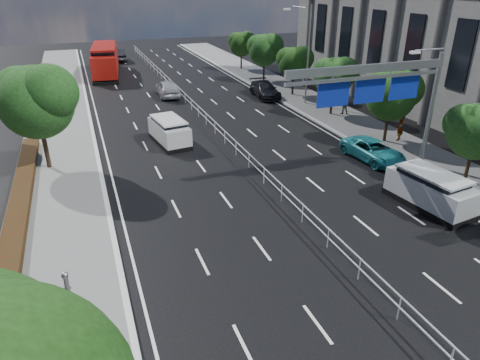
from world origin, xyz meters
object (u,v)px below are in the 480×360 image
overhead_gantry (383,85)px  silver_minivan (430,190)px  parked_car_dark (265,90)px  pedestrian_b (344,104)px  white_minivan (169,131)px  near_car_dark (119,55)px  near_car_silver (167,88)px  parked_car_teal (373,150)px  red_bus (105,59)px  toilet_sign (55,319)px  pedestrian_a (400,127)px

overhead_gantry → silver_minivan: bearing=-85.4°
parked_car_dark → pedestrian_b: (3.91, -8.41, 0.23)m
silver_minivan → pedestrian_b: size_ratio=2.88×
white_minivan → near_car_dark: 36.93m
overhead_gantry → silver_minivan: (0.37, -4.52, -4.65)m
near_car_silver → parked_car_dark: near_car_silver is taller
overhead_gantry → near_car_dark: (-10.08, 46.81, -4.75)m
parked_car_dark → pedestrian_b: 9.28m
white_minivan → parked_car_teal: bearing=-41.1°
silver_minivan → red_bus: bearing=100.3°
parked_car_dark → parked_car_teal: bearing=-85.3°
toilet_sign → parked_car_teal: size_ratio=0.90×
white_minivan → pedestrian_a: size_ratio=2.34×
white_minivan → parked_car_teal: size_ratio=0.96×
near_car_dark → parked_car_teal: (11.64, -44.86, -0.19)m
silver_minivan → pedestrian_b: 16.85m
white_minivan → parked_car_dark: (12.07, 10.07, -0.18)m
near_car_dark → parked_car_teal: 46.35m
overhead_gantry → toilet_sign: bearing=-150.4°
red_bus → parked_car_dark: red_bus is taller
toilet_sign → silver_minivan: bearing=17.0°
silver_minivan → parked_car_teal: size_ratio=1.02×
toilet_sign → pedestrian_b: toilet_sign is taller
toilet_sign → pedestrian_b: size_ratio=2.56×
red_bus → pedestrian_a: size_ratio=6.32×
overhead_gantry → silver_minivan: size_ratio=2.09×
near_car_dark → silver_minivan: silver_minivan is taller
parked_car_teal → overhead_gantry: bearing=-134.4°
red_bus → parked_car_dark: size_ratio=2.39×
white_minivan → parked_car_dark: bearing=32.1°
white_minivan → near_car_dark: (0.43, 36.93, -0.08)m
white_minivan → parked_car_dark: 15.72m
toilet_sign → silver_minivan: size_ratio=0.89×
pedestrian_a → pedestrian_b: size_ratio=1.16×
overhead_gantry → near_car_silver: size_ratio=2.08×
pedestrian_b → toilet_sign: bearing=58.1°
red_bus → parked_car_teal: bearing=-61.6°
red_bus → near_car_silver: (4.92, -13.45, -1.06)m
near_car_silver → near_car_dark: (-2.34, 23.08, 0.02)m
silver_minivan → pedestrian_b: (5.11, 16.05, 0.03)m
red_bus → parked_car_teal: red_bus is taller
white_minivan → near_car_dark: size_ratio=0.89×
near_car_dark → pedestrian_b: size_ratio=3.05×
parked_car_dark → overhead_gantry: bearing=-89.7°
white_minivan → toilet_sign: bearing=-117.6°
pedestrian_b → parked_car_teal: bearing=82.9°
near_car_silver → silver_minivan: (8.11, -28.25, 0.12)m
white_minivan → parked_car_teal: 14.44m
silver_minivan → pedestrian_a: 10.13m
pedestrian_a → white_minivan: bearing=-58.8°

